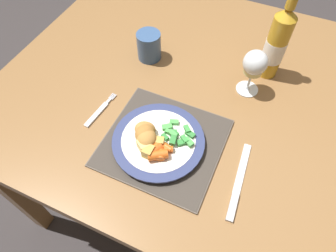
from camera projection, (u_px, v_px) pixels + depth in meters
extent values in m
plane|color=#383333|center=(179.00, 182.00, 1.53)|extent=(6.00, 6.00, 0.00)
cube|color=olive|center=(185.00, 85.00, 0.94)|extent=(1.11, 0.99, 0.04)
cube|color=olive|center=(14.00, 191.00, 1.12)|extent=(0.06, 0.06, 0.70)
cube|color=olive|center=(127.00, 48.00, 1.59)|extent=(0.06, 0.06, 0.70)
cube|color=olive|center=(320.00, 108.00, 1.35)|extent=(0.06, 0.06, 0.70)
cube|color=brown|center=(163.00, 143.00, 0.79)|extent=(0.30, 0.29, 0.01)
cube|color=#3C352E|center=(163.00, 142.00, 0.79)|extent=(0.29, 0.28, 0.00)
cylinder|color=white|center=(158.00, 142.00, 0.78)|extent=(0.20, 0.20, 0.01)
cylinder|color=navy|center=(158.00, 140.00, 0.77)|extent=(0.24, 0.24, 0.01)
cylinder|color=white|center=(158.00, 139.00, 0.77)|extent=(0.19, 0.19, 0.00)
ellipsoid|color=#B77F3D|center=(145.00, 138.00, 0.75)|extent=(0.06, 0.07, 0.04)
ellipsoid|color=#A87033|center=(145.00, 134.00, 0.75)|extent=(0.05, 0.06, 0.04)
ellipsoid|color=#B77F3D|center=(145.00, 129.00, 0.77)|extent=(0.06, 0.05, 0.03)
cube|color=#338438|center=(165.00, 137.00, 0.77)|extent=(0.02, 0.02, 0.01)
cube|color=#338438|center=(182.00, 142.00, 0.76)|extent=(0.03, 0.03, 0.01)
cube|color=green|center=(187.00, 129.00, 0.77)|extent=(0.02, 0.02, 0.01)
cube|color=#4CA84C|center=(173.00, 134.00, 0.76)|extent=(0.03, 0.02, 0.01)
cube|color=#4CA84C|center=(174.00, 122.00, 0.79)|extent=(0.03, 0.02, 0.01)
cube|color=#4CA84C|center=(169.00, 132.00, 0.77)|extent=(0.02, 0.01, 0.01)
cube|color=green|center=(184.00, 139.00, 0.76)|extent=(0.02, 0.02, 0.01)
cube|color=#4CA84C|center=(189.00, 142.00, 0.75)|extent=(0.03, 0.03, 0.01)
cube|color=#338438|center=(190.00, 134.00, 0.77)|extent=(0.03, 0.02, 0.01)
cube|color=#338438|center=(175.00, 135.00, 0.77)|extent=(0.02, 0.02, 0.01)
cube|color=#338438|center=(174.00, 134.00, 0.77)|extent=(0.02, 0.03, 0.01)
cube|color=#338438|center=(173.00, 140.00, 0.75)|extent=(0.02, 0.03, 0.01)
cube|color=#4CA84C|center=(167.00, 127.00, 0.78)|extent=(0.03, 0.03, 0.01)
cylinder|color=orange|center=(164.00, 145.00, 0.75)|extent=(0.05, 0.03, 0.02)
cylinder|color=orange|center=(166.00, 149.00, 0.74)|extent=(0.04, 0.03, 0.02)
cylinder|color=orange|center=(155.00, 150.00, 0.74)|extent=(0.03, 0.04, 0.02)
cylinder|color=orange|center=(158.00, 155.00, 0.73)|extent=(0.05, 0.05, 0.02)
cylinder|color=#CC5119|center=(156.00, 150.00, 0.74)|extent=(0.03, 0.04, 0.02)
cylinder|color=orange|center=(160.00, 154.00, 0.73)|extent=(0.03, 0.04, 0.02)
cube|color=silver|center=(96.00, 115.00, 0.84)|extent=(0.02, 0.10, 0.01)
cube|color=silver|center=(109.00, 101.00, 0.87)|extent=(0.01, 0.02, 0.01)
cube|color=silver|center=(114.00, 97.00, 0.88)|extent=(0.00, 0.02, 0.00)
cube|color=silver|center=(113.00, 97.00, 0.88)|extent=(0.00, 0.02, 0.00)
cube|color=silver|center=(112.00, 96.00, 0.88)|extent=(0.00, 0.02, 0.00)
cube|color=silver|center=(111.00, 96.00, 0.88)|extent=(0.00, 0.02, 0.00)
cube|color=silver|center=(242.00, 168.00, 0.75)|extent=(0.03, 0.15, 0.00)
cube|color=#B2B2B7|center=(232.00, 207.00, 0.69)|extent=(0.02, 0.07, 0.01)
cylinder|color=silver|center=(247.00, 89.00, 0.90)|extent=(0.07, 0.07, 0.00)
cylinder|color=silver|center=(250.00, 81.00, 0.87)|extent=(0.01, 0.01, 0.07)
ellipsoid|color=silver|center=(255.00, 63.00, 0.81)|extent=(0.07, 0.07, 0.07)
cylinder|color=#E0D684|center=(254.00, 68.00, 0.83)|extent=(0.05, 0.05, 0.03)
cylinder|color=gold|center=(275.00, 47.00, 0.86)|extent=(0.06, 0.06, 0.20)
cone|color=gold|center=(288.00, 13.00, 0.77)|extent=(0.06, 0.06, 0.03)
cylinder|color=white|center=(274.00, 50.00, 0.87)|extent=(0.06, 0.06, 0.07)
cube|color=gold|center=(148.00, 152.00, 0.73)|extent=(0.02, 0.03, 0.03)
cube|color=gold|center=(159.00, 142.00, 0.75)|extent=(0.03, 0.03, 0.02)
cube|color=#E5BC66|center=(144.00, 146.00, 0.74)|extent=(0.04, 0.04, 0.03)
cylinder|color=#385684|center=(149.00, 46.00, 0.95)|extent=(0.08, 0.08, 0.09)
cylinder|color=#1E2F48|center=(148.00, 35.00, 0.91)|extent=(0.06, 0.06, 0.01)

